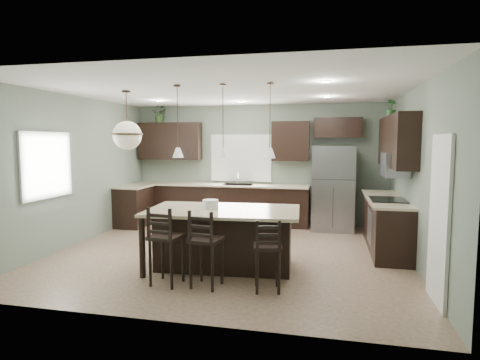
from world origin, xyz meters
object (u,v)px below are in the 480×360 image
bar_stool_center (206,248)px  refrigerator (333,188)px  bar_stool_left (167,245)px  bar_stool_right (268,255)px  serving_dish (210,204)px  plant_back_left (160,114)px  kitchen_island (223,239)px

bar_stool_center → refrigerator: bearing=75.2°
bar_stool_left → bar_stool_right: size_ratio=1.12×
serving_dish → bar_stool_center: (0.18, -0.79, -0.47)m
refrigerator → plant_back_left: plant_back_left is taller
bar_stool_center → bar_stool_left: bearing=-169.4°
bar_stool_left → plant_back_left: size_ratio=2.74×
refrigerator → bar_stool_left: refrigerator is taller
bar_stool_center → plant_back_left: (-2.49, 4.21, 2.07)m
bar_stool_right → kitchen_island: bearing=124.6°
bar_stool_center → plant_back_left: size_ratio=2.67×
refrigerator → kitchen_island: refrigerator is taller
serving_dish → plant_back_left: plant_back_left is taller
serving_dish → bar_stool_left: 1.00m
bar_stool_left → bar_stool_center: (0.56, 0.02, -0.01)m
bar_stool_center → plant_back_left: 5.31m
serving_dish → bar_stool_right: bearing=-36.9°
plant_back_left → serving_dish: bearing=-56.0°
kitchen_island → plant_back_left: 4.74m
plant_back_left → kitchen_island: bearing=-53.7°
bar_stool_left → serving_dish: bearing=71.9°
bar_stool_right → refrigerator: bearing=66.0°
kitchen_island → bar_stool_right: (0.80, -0.76, 0.02)m
refrigerator → bar_stool_center: refrigerator is taller
refrigerator → bar_stool_right: 4.01m
serving_dish → bar_stool_left: size_ratio=0.22×
refrigerator → bar_stool_right: (-0.85, -3.90, -0.44)m
kitchen_island → refrigerator: bearing=58.3°
refrigerator → plant_back_left: bearing=176.3°
kitchen_island → bar_stool_center: bearing=-95.4°
refrigerator → kitchen_island: (-1.65, -3.14, -0.46)m
bar_stool_left → bar_stool_right: 1.38m
refrigerator → bar_stool_center: 4.29m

